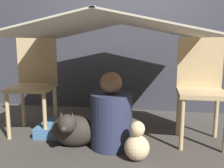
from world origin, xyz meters
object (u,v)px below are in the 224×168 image
(person_front, at_px, (111,117))
(dog, at_px, (72,130))
(chair_left, at_px, (34,80))
(chair_right, at_px, (201,85))

(person_front, bearing_deg, dog, -170.77)
(chair_left, bearing_deg, person_front, -25.15)
(chair_right, xyz_separation_m, person_front, (-0.74, -0.27, -0.25))
(chair_left, height_order, person_front, chair_left)
(chair_left, relative_size, person_front, 1.44)
(person_front, bearing_deg, chair_right, 20.26)
(chair_right, bearing_deg, dog, -162.34)
(chair_left, relative_size, chair_right, 1.00)
(chair_left, height_order, chair_right, same)
(chair_left, xyz_separation_m, dog, (0.48, -0.33, -0.35))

